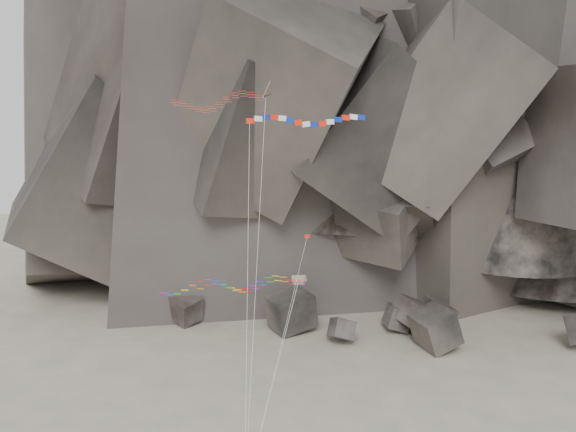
% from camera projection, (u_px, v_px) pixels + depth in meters
% --- Properties ---
extents(headland, '(110.00, 70.00, 84.00)m').
position_uv_depth(headland, '(350.00, 60.00, 122.05)').
color(headland, '#4D463F').
rests_on(headland, ground).
extents(boulder_field, '(64.63, 15.07, 6.94)m').
position_uv_depth(boulder_field, '(381.00, 323.00, 92.12)').
color(boulder_field, '#47423F').
rests_on(boulder_field, ground).
extents(delta_kite, '(10.10, 12.67, 33.35)m').
position_uv_depth(delta_kite, '(213.00, 101.00, 58.75)').
color(delta_kite, red).
rests_on(delta_kite, ground).
extents(banner_kite, '(11.00, 17.10, 30.30)m').
position_uv_depth(banner_kite, '(306.00, 122.00, 60.58)').
color(banner_kite, red).
rests_on(banner_kite, ground).
extents(parafoil_kite, '(14.27, 10.29, 15.88)m').
position_uv_depth(parafoil_kite, '(225.00, 285.00, 59.23)').
color(parafoil_kite, '#F5F70D').
rests_on(parafoil_kite, ground).
extents(pennant_kite, '(3.88, 10.14, 19.59)m').
position_uv_depth(pennant_kite, '(292.00, 299.00, 55.95)').
color(pennant_kite, red).
rests_on(pennant_kite, ground).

